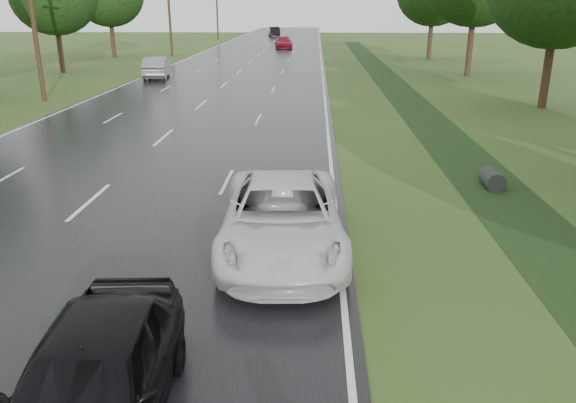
% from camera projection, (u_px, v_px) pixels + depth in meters
% --- Properties ---
extents(road, '(14.00, 180.00, 0.04)m').
position_uv_depth(road, '(247.00, 66.00, 50.34)').
color(road, black).
rests_on(road, ground).
extents(edge_stripe_east, '(0.12, 180.00, 0.01)m').
position_uv_depth(edge_stripe_east, '(322.00, 66.00, 50.03)').
color(edge_stripe_east, silver).
rests_on(edge_stripe_east, road).
extents(edge_stripe_west, '(0.12, 180.00, 0.01)m').
position_uv_depth(edge_stripe_west, '(172.00, 65.00, 50.63)').
color(edge_stripe_west, silver).
rests_on(edge_stripe_west, road).
extents(center_line, '(0.12, 180.00, 0.01)m').
position_uv_depth(center_line, '(247.00, 65.00, 50.33)').
color(center_line, silver).
rests_on(center_line, road).
extents(drainage_ditch, '(2.20, 120.00, 0.56)m').
position_uv_depth(drainage_ditch, '(434.00, 126.00, 25.04)').
color(drainage_ditch, black).
rests_on(drainage_ditch, ground).
extents(utility_pole_mid, '(1.60, 0.26, 10.00)m').
position_uv_depth(utility_pole_mid, '(31.00, 4.00, 30.19)').
color(utility_pole_mid, '#362316').
rests_on(utility_pole_mid, ground).
extents(utility_pole_far, '(1.60, 0.26, 10.00)m').
position_uv_depth(utility_pole_far, '(169.00, 5.00, 58.46)').
color(utility_pole_far, '#362316').
rests_on(utility_pole_far, ground).
extents(utility_pole_distant, '(1.60, 0.26, 10.00)m').
position_uv_depth(utility_pole_distant, '(217.00, 5.00, 86.74)').
color(utility_pole_distant, '#362316').
rests_on(utility_pole_distant, ground).
extents(white_pickup, '(2.90, 5.77, 1.57)m').
position_uv_depth(white_pickup, '(282.00, 217.00, 12.13)').
color(white_pickup, silver).
rests_on(white_pickup, road).
extents(dark_sedan, '(2.11, 4.58, 1.52)m').
position_uv_depth(dark_sedan, '(93.00, 382.00, 6.86)').
color(dark_sedan, black).
rests_on(dark_sedan, road).
extents(silver_sedan, '(2.35, 4.88, 1.54)m').
position_uv_depth(silver_sedan, '(156.00, 67.00, 41.32)').
color(silver_sedan, gray).
rests_on(silver_sedan, road).
extents(far_car_red, '(2.54, 5.05, 1.41)m').
position_uv_depth(far_car_red, '(284.00, 43.00, 69.78)').
color(far_car_red, maroon).
rests_on(far_car_red, road).
extents(far_car_dark, '(2.49, 5.07, 1.60)m').
position_uv_depth(far_car_dark, '(274.00, 32.00, 96.25)').
color(far_car_dark, black).
rests_on(far_car_dark, road).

